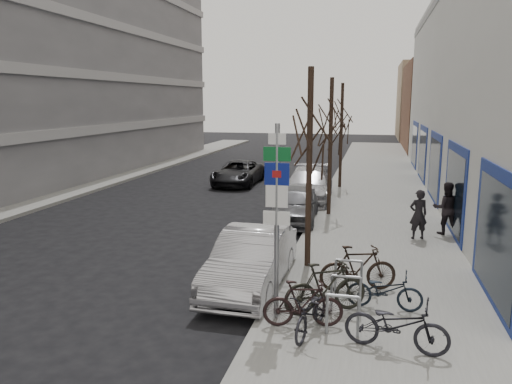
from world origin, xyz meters
The scene contains 25 objects.
ground centered at (0.00, 0.00, 0.00)m, with size 120.00×120.00×0.00m, color black.
sidewalk_east centered at (4.50, 10.00, 0.07)m, with size 5.00×70.00×0.15m, color slate.
sidewalk_west centered at (-11.00, 10.00, 0.07)m, with size 3.00×70.00×0.15m, color slate.
brick_building_far centered at (13.00, 40.00, 4.00)m, with size 12.00×14.00×8.00m, color brown.
tan_building_far centered at (13.50, 55.00, 4.50)m, with size 13.00×12.00×9.00m, color #937A5B.
highway_sign_pole centered at (2.40, -0.01, 2.46)m, with size 0.55×0.10×4.20m.
bike_rack centered at (3.80, 0.60, 0.66)m, with size 0.66×2.26×0.83m.
tree_near centered at (2.60, 3.50, 4.10)m, with size 1.80×1.80×5.50m.
tree_mid centered at (2.60, 10.00, 4.10)m, with size 1.80×1.80×5.50m.
tree_far centered at (2.60, 16.50, 4.10)m, with size 1.80×1.80×5.50m.
meter_front centered at (2.15, 3.00, 0.92)m, with size 0.10×0.08×1.27m.
meter_mid centered at (2.15, 8.50, 0.92)m, with size 0.10×0.08×1.27m.
meter_back centered at (2.15, 14.00, 0.92)m, with size 0.10×0.08×1.27m.
bike_near_left centered at (3.21, -0.56, 0.65)m, with size 0.50×1.64×1.00m, color black.
bike_near_right centered at (3.01, -0.31, 0.65)m, with size 0.49×1.64×0.99m, color black.
bike_mid_curb centered at (4.61, 0.96, 0.65)m, with size 0.49×1.63×1.00m, color black.
bike_mid_inner centered at (3.38, 0.47, 0.73)m, with size 0.57×1.91×1.16m, color black.
bike_far_curb centered at (4.79, -0.87, 0.72)m, with size 0.57×1.88×1.15m, color black.
bike_far_inner centered at (4.01, 1.93, 0.72)m, with size 0.56×1.87×1.14m, color black.
parked_car_front centered at (1.40, 1.86, 0.73)m, with size 1.55×4.43×1.46m, color #B4B3B9.
parked_car_mid centered at (1.40, 8.81, 0.71)m, with size 1.68×4.18×1.42m, color #4F4F54.
parked_car_back centered at (1.40, 12.95, 0.76)m, with size 2.14×5.27×1.53m, color #B8B7BD.
lane_car centered at (-3.02, 16.81, 0.66)m, with size 2.19×4.75×1.32m, color black.
pedestrian_near centered at (5.77, 6.99, 0.97)m, with size 0.60×0.39×1.64m, color black.
pedestrian_far centered at (6.72, 7.85, 1.05)m, with size 0.67×0.45×1.81m, color black.
Camera 1 is at (4.25, -9.66, 4.65)m, focal length 35.00 mm.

